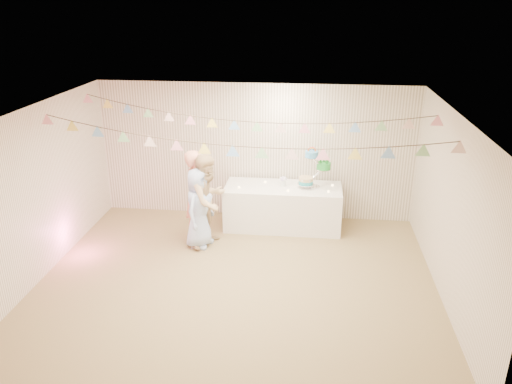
# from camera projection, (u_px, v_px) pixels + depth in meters

# --- Properties ---
(floor) EXTENTS (6.00, 6.00, 0.00)m
(floor) POSITION_uv_depth(u_px,v_px,m) (237.00, 280.00, 7.66)
(floor) COLOR olive
(floor) RESTS_ON ground
(ceiling) EXTENTS (6.00, 6.00, 0.00)m
(ceiling) POSITION_uv_depth(u_px,v_px,m) (234.00, 113.00, 6.71)
(ceiling) COLOR white
(ceiling) RESTS_ON ground
(back_wall) EXTENTS (6.00, 6.00, 0.00)m
(back_wall) POSITION_uv_depth(u_px,v_px,m) (256.00, 152.00, 9.49)
(back_wall) COLOR silver
(back_wall) RESTS_ON ground
(front_wall) EXTENTS (6.00, 6.00, 0.00)m
(front_wall) POSITION_uv_depth(u_px,v_px,m) (197.00, 300.00, 4.87)
(front_wall) COLOR silver
(front_wall) RESTS_ON ground
(left_wall) EXTENTS (5.00, 5.00, 0.00)m
(left_wall) POSITION_uv_depth(u_px,v_px,m) (39.00, 193.00, 7.50)
(left_wall) COLOR silver
(left_wall) RESTS_ON ground
(right_wall) EXTENTS (5.00, 5.00, 0.00)m
(right_wall) POSITION_uv_depth(u_px,v_px,m) (451.00, 212.00, 6.86)
(right_wall) COLOR silver
(right_wall) RESTS_ON ground
(table) EXTENTS (2.14, 0.85, 0.80)m
(table) POSITION_uv_depth(u_px,v_px,m) (283.00, 207.00, 9.30)
(table) COLOR white
(table) RESTS_ON floor
(cake_stand) EXTENTS (0.64, 0.38, 0.71)m
(cake_stand) POSITION_uv_depth(u_px,v_px,m) (314.00, 171.00, 9.03)
(cake_stand) COLOR silver
(cake_stand) RESTS_ON table
(cake_bottom) EXTENTS (0.31, 0.31, 0.15)m
(cake_bottom) POSITION_uv_depth(u_px,v_px,m) (305.00, 186.00, 9.09)
(cake_bottom) COLOR teal
(cake_bottom) RESTS_ON cake_stand
(cake_middle) EXTENTS (0.27, 0.27, 0.22)m
(cake_middle) POSITION_uv_depth(u_px,v_px,m) (324.00, 170.00, 9.09)
(cake_middle) COLOR green
(cake_middle) RESTS_ON cake_stand
(cake_top_tier) EXTENTS (0.25, 0.25, 0.19)m
(cake_top_tier) POSITION_uv_depth(u_px,v_px,m) (311.00, 157.00, 8.91)
(cake_top_tier) COLOR #4294D2
(cake_top_tier) RESTS_ON cake_stand
(platter) EXTENTS (0.36, 0.36, 0.02)m
(platter) POSITION_uv_depth(u_px,v_px,m) (253.00, 189.00, 9.18)
(platter) COLOR white
(platter) RESTS_ON table
(posy) EXTENTS (0.15, 0.15, 0.17)m
(posy) POSITION_uv_depth(u_px,v_px,m) (283.00, 184.00, 9.19)
(posy) COLOR white
(posy) RESTS_ON table
(person_adult_a) EXTENTS (0.41, 0.61, 1.64)m
(person_adult_a) POSITION_uv_depth(u_px,v_px,m) (197.00, 196.00, 8.69)
(person_adult_a) COLOR #F39B7F
(person_adult_a) RESTS_ON floor
(person_adult_b) EXTENTS (0.93, 1.00, 1.64)m
(person_adult_b) POSITION_uv_depth(u_px,v_px,m) (208.00, 200.00, 8.50)
(person_adult_b) COLOR tan
(person_adult_b) RESTS_ON floor
(person_child) EXTENTS (0.61, 0.78, 1.41)m
(person_child) POSITION_uv_depth(u_px,v_px,m) (199.00, 208.00, 8.49)
(person_child) COLOR #ACC3F4
(person_child) RESTS_ON floor
(bunting_back) EXTENTS (5.60, 1.10, 0.40)m
(bunting_back) POSITION_uv_depth(u_px,v_px,m) (246.00, 113.00, 7.81)
(bunting_back) COLOR pink
(bunting_back) RESTS_ON ceiling
(bunting_front) EXTENTS (5.60, 0.90, 0.36)m
(bunting_front) POSITION_uv_depth(u_px,v_px,m) (232.00, 137.00, 6.62)
(bunting_front) COLOR #72A5E5
(bunting_front) RESTS_ON ceiling
(tealight_0) EXTENTS (0.04, 0.04, 0.03)m
(tealight_0) POSITION_uv_depth(u_px,v_px,m) (239.00, 187.00, 9.09)
(tealight_0) COLOR #FFD88C
(tealight_0) RESTS_ON table
(tealight_1) EXTENTS (0.04, 0.04, 0.03)m
(tealight_1) POSITION_uv_depth(u_px,v_px,m) (265.00, 182.00, 9.35)
(tealight_1) COLOR #FFD88C
(tealight_1) RESTS_ON table
(tealight_2) EXTENTS (0.04, 0.04, 0.03)m
(tealight_2) POSITION_uv_depth(u_px,v_px,m) (288.00, 191.00, 8.93)
(tealight_2) COLOR #FFD88C
(tealight_2) RESTS_ON table
(tealight_3) EXTENTS (0.04, 0.04, 0.03)m
(tealight_3) POSITION_uv_depth(u_px,v_px,m) (303.00, 183.00, 9.31)
(tealight_3) COLOR #FFD88C
(tealight_3) RESTS_ON table
(tealight_4) EXTENTS (0.04, 0.04, 0.03)m
(tealight_4) POSITION_uv_depth(u_px,v_px,m) (328.00, 191.00, 8.89)
(tealight_4) COLOR #FFD88C
(tealight_4) RESTS_ON table
(tealight_5) EXTENTS (0.04, 0.04, 0.03)m
(tealight_5) POSITION_uv_depth(u_px,v_px,m) (332.00, 185.00, 9.19)
(tealight_5) COLOR #FFD88C
(tealight_5) RESTS_ON table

